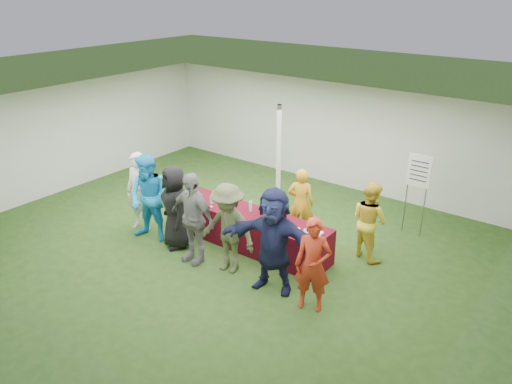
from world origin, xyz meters
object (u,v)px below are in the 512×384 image
Objects in this scene: customer_0 at (139,192)px; customer_5 at (273,240)px; dump_bucket at (310,235)px; customer_2 at (175,207)px; customer_1 at (150,199)px; wine_list_sign at (418,177)px; serving_table at (248,229)px; staff_pourer at (301,203)px; customer_3 at (192,218)px; customer_6 at (313,265)px; customer_4 at (228,228)px; staff_back at (369,220)px.

customer_5 is (3.65, -0.16, 0.09)m from customer_0.
customer_2 is at bearing -166.22° from dump_bucket.
customer_5 is at bearing -10.91° from customer_1.
customer_2 is (-3.66, -3.44, -0.44)m from wine_list_sign.
staff_pourer is (0.62, 0.99, 0.39)m from serving_table.
customer_1 is 1.02× the size of customer_3.
customer_5 is at bearing 154.56° from customer_6.
customer_4 is (-0.34, -1.96, 0.11)m from staff_pourer.
customer_2 is at bearing -15.19° from customer_0.
customer_1 is 0.97× the size of customer_5.
customer_0 is (-3.94, -0.59, 0.03)m from dump_bucket.
customer_5 is (1.31, -0.97, 0.59)m from serving_table.
staff_back is 4.86m from customer_0.
staff_pourer is 0.94× the size of customer_6.
customer_1 is at bearing -141.06° from customer_2.
staff_back is 0.91× the size of customer_2.
dump_bucket is at bearing 42.34° from customer_2.
customer_1 is at bearing -140.25° from wine_list_sign.
staff_back is (2.15, 1.07, 0.42)m from serving_table.
dump_bucket is 1.50m from customer_4.
serving_table is 1.73m from customer_5.
serving_table is at bearing 8.09° from customer_0.
wine_list_sign is at bearing 23.81° from customer_0.
customer_6 is (1.52, -2.03, 0.05)m from staff_pourer.
customer_1 is 1.14× the size of customer_6.
customer_2 is at bearing 164.65° from customer_3.
staff_pourer is at bearing 97.28° from customer_5.
wine_list_sign is 5.57m from customer_1.
wine_list_sign is at bearing -81.56° from staff_back.
staff_pourer is at bearing 128.60° from dump_bucket.
customer_4 is (2.07, 0.04, -0.06)m from customer_1.
serving_table is at bearing 36.44° from staff_pourer.
staff_back is 0.91× the size of customer_0.
customer_3 is (-1.11, -2.09, 0.15)m from staff_pourer.
staff_back is at bearing 43.07° from customer_4.
customer_1 is at bearing 168.70° from customer_5.
dump_bucket is 0.14× the size of customer_3.
customer_6 is (4.49, -0.23, -0.05)m from customer_0.
dump_bucket is 1.55m from staff_pourer.
staff_pourer is at bearing 57.86° from serving_table.
customer_2 is 0.90× the size of customer_5.
dump_bucket is 0.14× the size of wine_list_sign.
customer_0 is (-4.84, -3.35, -0.44)m from wine_list_sign.
customer_5 is (1.02, -0.00, 0.09)m from customer_4.
customer_3 is 2.63m from customer_6.
customer_0 is 2.64m from customer_4.
customer_3 is (-2.07, -0.88, 0.07)m from dump_bucket.
dump_bucket is 0.16× the size of staff_back.
customer_0 is at bearing 148.77° from customer_1.
customer_2 is (-1.79, -1.89, 0.10)m from staff_pourer.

